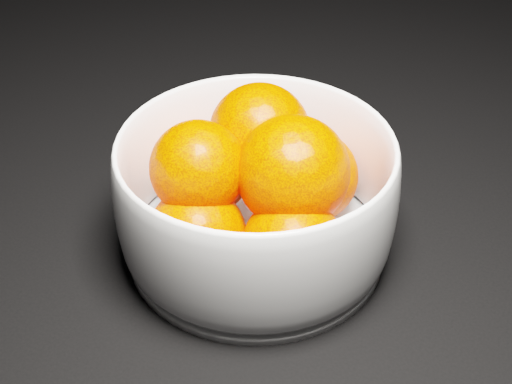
% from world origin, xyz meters
% --- Properties ---
extents(ground, '(3.00, 3.00, 0.00)m').
position_xyz_m(ground, '(0.00, 0.00, 0.00)').
color(ground, black).
rests_on(ground, ground).
extents(bowl, '(0.19, 0.19, 0.09)m').
position_xyz_m(bowl, '(0.25, -0.25, 0.05)').
color(bowl, white).
rests_on(bowl, ground).
extents(orange_pile, '(0.15, 0.16, 0.11)m').
position_xyz_m(orange_pile, '(0.25, -0.25, 0.06)').
color(orange_pile, '#FF3F00').
rests_on(orange_pile, bowl).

